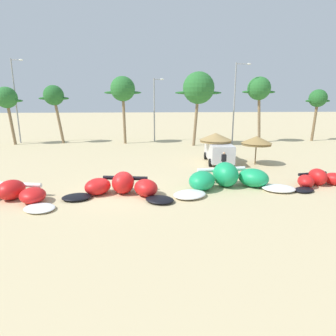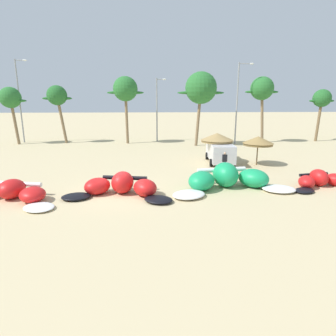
{
  "view_description": "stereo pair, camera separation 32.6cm",
  "coord_description": "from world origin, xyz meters",
  "px_view_note": "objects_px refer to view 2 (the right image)",
  "views": [
    {
      "loc": [
        1.54,
        -16.86,
        5.49
      ],
      "look_at": [
        3.14,
        2.0,
        1.0
      ],
      "focal_mm": 30.09,
      "sensor_mm": 36.0,
      "label": 1
    },
    {
      "loc": [
        1.86,
        -16.89,
        5.49
      ],
      "look_at": [
        3.14,
        2.0,
        1.0
      ],
      "focal_mm": 30.09,
      "sensor_mm": 36.0,
      "label": 2
    }
  ],
  "objects_px": {
    "kite_left": "(8,193)",
    "lamppost_west_center": "(158,107)",
    "kite_center": "(228,179)",
    "kite_right_of_center": "(321,181)",
    "palm_left": "(57,97)",
    "beach_umbrella_middle": "(258,141)",
    "palm_center_left": "(201,88)",
    "person_near_kites": "(225,162)",
    "lamppost_west": "(20,98)",
    "palm_left_of_gap": "(125,90)",
    "beach_umbrella_near_van": "(217,138)",
    "palm_center_right": "(262,89)",
    "palm_leftmost": "(10,99)",
    "kite_left_of_center": "(121,187)",
    "palm_right_of_gap": "(322,99)",
    "parked_van": "(220,151)",
    "lamppost_east_center": "(238,100)"
  },
  "relations": [
    {
      "from": "kite_center",
      "to": "palm_leftmost",
      "type": "relative_size",
      "value": 1.13
    },
    {
      "from": "kite_center",
      "to": "palm_leftmost",
      "type": "bearing_deg",
      "value": 137.12
    },
    {
      "from": "palm_left",
      "to": "lamppost_west_center",
      "type": "xyz_separation_m",
      "value": [
        13.16,
        1.01,
        -1.33
      ]
    },
    {
      "from": "palm_left_of_gap",
      "to": "palm_center_right",
      "type": "relative_size",
      "value": 1.0
    },
    {
      "from": "kite_left_of_center",
      "to": "lamppost_west_center",
      "type": "distance_m",
      "value": 24.05
    },
    {
      "from": "kite_center",
      "to": "lamppost_west_center",
      "type": "xyz_separation_m",
      "value": [
        -3.77,
        22.66,
        4.16
      ]
    },
    {
      "from": "palm_left",
      "to": "beach_umbrella_near_van",
      "type": "bearing_deg",
      "value": -37.06
    },
    {
      "from": "kite_left",
      "to": "beach_umbrella_middle",
      "type": "bearing_deg",
      "value": 24.52
    },
    {
      "from": "palm_left",
      "to": "palm_left_of_gap",
      "type": "distance_m",
      "value": 9.04
    },
    {
      "from": "kite_right_of_center",
      "to": "parked_van",
      "type": "xyz_separation_m",
      "value": [
        -4.84,
        7.88,
        0.67
      ]
    },
    {
      "from": "beach_umbrella_near_van",
      "to": "palm_right_of_gap",
      "type": "xyz_separation_m",
      "value": [
        17.61,
        13.06,
        3.47
      ]
    },
    {
      "from": "palm_center_left",
      "to": "person_near_kites",
      "type": "bearing_deg",
      "value": -92.01
    },
    {
      "from": "beach_umbrella_middle",
      "to": "lamppost_west_center",
      "type": "xyz_separation_m",
      "value": [
        -8.23,
        16.02,
        2.63
      ]
    },
    {
      "from": "lamppost_west",
      "to": "palm_left_of_gap",
      "type": "bearing_deg",
      "value": -7.11
    },
    {
      "from": "palm_leftmost",
      "to": "palm_center_right",
      "type": "distance_m",
      "value": 32.47
    },
    {
      "from": "parked_van",
      "to": "kite_center",
      "type": "bearing_deg",
      "value": -100.2
    },
    {
      "from": "kite_center",
      "to": "palm_center_left",
      "type": "distance_m",
      "value": 19.28
    },
    {
      "from": "person_near_kites",
      "to": "palm_right_of_gap",
      "type": "height_order",
      "value": "palm_right_of_gap"
    },
    {
      "from": "kite_right_of_center",
      "to": "lamppost_west",
      "type": "xyz_separation_m",
      "value": [
        -28.24,
        22.54,
        5.51
      ]
    },
    {
      "from": "palm_center_left",
      "to": "kite_left",
      "type": "bearing_deg",
      "value": -126.6
    },
    {
      "from": "kite_left_of_center",
      "to": "kite_center",
      "type": "relative_size",
      "value": 0.82
    },
    {
      "from": "kite_center",
      "to": "lamppost_west",
      "type": "bearing_deg",
      "value": 134.38
    },
    {
      "from": "palm_left",
      "to": "person_near_kites",
      "type": "bearing_deg",
      "value": -44.27
    },
    {
      "from": "beach_umbrella_near_van",
      "to": "beach_umbrella_middle",
      "type": "bearing_deg",
      "value": -22.36
    },
    {
      "from": "kite_left",
      "to": "person_near_kites",
      "type": "relative_size",
      "value": 4.31
    },
    {
      "from": "kite_left",
      "to": "lamppost_west_center",
      "type": "distance_m",
      "value": 26.13
    },
    {
      "from": "palm_leftmost",
      "to": "kite_left",
      "type": "bearing_deg",
      "value": -67.04
    },
    {
      "from": "person_near_kites",
      "to": "palm_leftmost",
      "type": "relative_size",
      "value": 0.22
    },
    {
      "from": "kite_left_of_center",
      "to": "palm_leftmost",
      "type": "height_order",
      "value": "palm_leftmost"
    },
    {
      "from": "palm_right_of_gap",
      "to": "kite_right_of_center",
      "type": "bearing_deg",
      "value": -120.61
    },
    {
      "from": "lamppost_west_center",
      "to": "lamppost_west",
      "type": "bearing_deg",
      "value": -179.42
    },
    {
      "from": "kite_left_of_center",
      "to": "palm_left",
      "type": "xyz_separation_m",
      "value": [
        -10.18,
        22.47,
        5.6
      ]
    },
    {
      "from": "kite_left_of_center",
      "to": "palm_center_right",
      "type": "bearing_deg",
      "value": 51.67
    },
    {
      "from": "beach_umbrella_middle",
      "to": "palm_leftmost",
      "type": "relative_size",
      "value": 0.36
    },
    {
      "from": "beach_umbrella_middle",
      "to": "palm_center_right",
      "type": "distance_m",
      "value": 15.43
    },
    {
      "from": "person_near_kites",
      "to": "lamppost_west",
      "type": "bearing_deg",
      "value": 141.52
    },
    {
      "from": "kite_left",
      "to": "palm_left",
      "type": "height_order",
      "value": "palm_left"
    },
    {
      "from": "palm_center_right",
      "to": "lamppost_west",
      "type": "height_order",
      "value": "lamppost_west"
    },
    {
      "from": "kite_right_of_center",
      "to": "beach_umbrella_near_van",
      "type": "xyz_separation_m",
      "value": [
        -5.1,
        8.07,
        1.86
      ]
    },
    {
      "from": "kite_center",
      "to": "kite_left_of_center",
      "type": "bearing_deg",
      "value": -173.04
    },
    {
      "from": "person_near_kites",
      "to": "palm_center_right",
      "type": "distance_m",
      "value": 19.34
    },
    {
      "from": "kite_right_of_center",
      "to": "kite_left",
      "type": "bearing_deg",
      "value": -176.17
    },
    {
      "from": "palm_leftmost",
      "to": "palm_center_left",
      "type": "distance_m",
      "value": 24.13
    },
    {
      "from": "beach_umbrella_near_van",
      "to": "lamppost_east_center",
      "type": "relative_size",
      "value": 0.29
    },
    {
      "from": "kite_right_of_center",
      "to": "palm_center_right",
      "type": "bearing_deg",
      "value": 79.81
    },
    {
      "from": "kite_center",
      "to": "kite_right_of_center",
      "type": "xyz_separation_m",
      "value": [
        6.25,
        -0.07,
        -0.19
      ]
    },
    {
      "from": "kite_left_of_center",
      "to": "palm_right_of_gap",
      "type": "height_order",
      "value": "palm_right_of_gap"
    },
    {
      "from": "beach_umbrella_middle",
      "to": "lamppost_west",
      "type": "height_order",
      "value": "lamppost_west"
    },
    {
      "from": "kite_left",
      "to": "lamppost_west",
      "type": "distance_m",
      "value": 26.04
    },
    {
      "from": "beach_umbrella_near_van",
      "to": "lamppost_west",
      "type": "distance_m",
      "value": 27.53
    }
  ]
}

